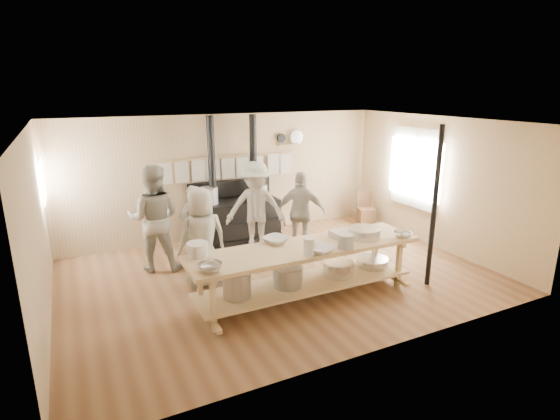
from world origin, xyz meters
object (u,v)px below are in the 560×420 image
(cook_left, at_px, (154,218))
(cook_by_window, at_px, (256,208))
(cook_far_left, at_px, (194,227))
(chair, at_px, (365,214))
(stove, at_px, (235,216))
(roasting_pan, at_px, (346,234))
(cook_right, at_px, (301,212))
(cook_center, at_px, (202,238))
(prep_table, at_px, (305,267))

(cook_left, xyz_separation_m, cook_by_window, (1.90, -0.03, -0.04))
(cook_far_left, relative_size, chair, 1.96)
(stove, height_order, chair, stove)
(cook_left, height_order, roasting_pan, cook_left)
(cook_right, xyz_separation_m, roasting_pan, (-0.13, -1.70, 0.11))
(cook_far_left, xyz_separation_m, cook_left, (-0.63, 0.20, 0.19))
(cook_by_window, bearing_deg, cook_center, -114.67)
(stove, bearing_deg, cook_far_left, -137.39)
(stove, distance_m, prep_table, 3.02)
(stove, relative_size, chair, 3.39)
(prep_table, xyz_separation_m, cook_by_window, (0.10, 2.12, 0.38))
(stove, height_order, prep_table, stove)
(prep_table, height_order, cook_right, cook_right)
(prep_table, distance_m, cook_by_window, 2.16)
(cook_by_window, height_order, chair, cook_by_window)
(stove, bearing_deg, cook_center, -123.62)
(cook_far_left, bearing_deg, cook_left, -31.98)
(cook_far_left, height_order, chair, cook_far_left)
(cook_right, bearing_deg, stove, -22.32)
(stove, xyz_separation_m, prep_table, (-0.00, -3.02, -0.00))
(stove, xyz_separation_m, cook_far_left, (-1.16, -1.07, 0.23))
(stove, relative_size, roasting_pan, 5.57)
(stove, xyz_separation_m, cook_left, (-1.80, -0.87, 0.42))
(prep_table, bearing_deg, cook_far_left, 120.84)
(stove, distance_m, roasting_pan, 3.06)
(cook_left, distance_m, cook_center, 1.15)
(prep_table, distance_m, chair, 4.17)
(roasting_pan, bearing_deg, stove, 104.92)
(cook_center, bearing_deg, cook_by_window, -146.29)
(cook_by_window, bearing_deg, cook_left, -151.40)
(cook_right, distance_m, chair, 2.49)
(cook_center, bearing_deg, stove, -125.79)
(stove, distance_m, cook_right, 1.56)
(cook_center, height_order, cook_by_window, cook_by_window)
(stove, xyz_separation_m, cook_by_window, (0.10, -0.90, 0.38))
(stove, bearing_deg, roasting_pan, -75.08)
(prep_table, relative_size, cook_right, 2.26)
(chair, distance_m, roasting_pan, 3.60)
(cook_by_window, relative_size, chair, 2.34)
(cook_right, height_order, cook_by_window, cook_by_window)
(cook_far_left, xyz_separation_m, chair, (4.33, 0.75, -0.52))
(cook_center, height_order, chair, cook_center)
(cook_right, bearing_deg, cook_by_window, 8.70)
(chair, bearing_deg, cook_left, -158.21)
(cook_right, relative_size, cook_by_window, 0.89)
(prep_table, distance_m, cook_center, 1.72)
(cook_center, bearing_deg, cook_right, -165.66)
(cook_by_window, bearing_deg, stove, 125.95)
(stove, distance_m, cook_by_window, 0.98)
(prep_table, xyz_separation_m, cook_far_left, (-1.16, 1.95, 0.23))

